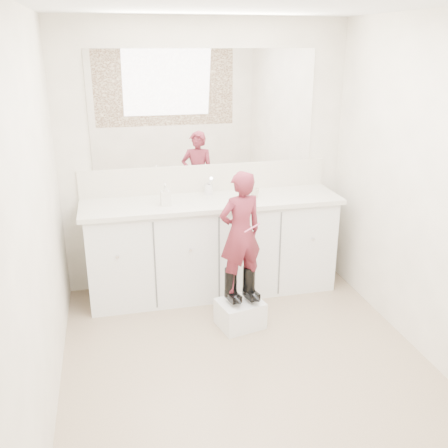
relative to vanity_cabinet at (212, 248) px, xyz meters
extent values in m
plane|color=#826D55|center=(0.00, -1.23, -0.42)|extent=(3.00, 3.00, 0.00)
plane|color=white|center=(0.00, -1.23, 1.97)|extent=(3.00, 3.00, 0.00)
plane|color=beige|center=(0.00, 0.27, 0.77)|extent=(2.60, 0.00, 2.60)
plane|color=beige|center=(0.00, -2.73, 0.77)|extent=(2.60, 0.00, 2.60)
plane|color=beige|center=(-1.30, -1.23, 0.78)|extent=(0.00, 3.00, 3.00)
plane|color=beige|center=(1.30, -1.23, 0.78)|extent=(0.00, 3.00, 3.00)
cube|color=silver|center=(0.00, 0.00, 0.00)|extent=(2.20, 0.55, 0.85)
cube|color=beige|center=(0.00, -0.01, 0.45)|extent=(2.28, 0.58, 0.04)
cube|color=beige|center=(0.00, 0.26, 0.59)|extent=(2.28, 0.03, 0.25)
cube|color=white|center=(0.00, 0.26, 1.22)|extent=(2.00, 0.02, 1.00)
cube|color=#472819|center=(0.00, -2.71, 1.22)|extent=(2.00, 0.01, 1.20)
cylinder|color=silver|center=(0.00, 0.15, 0.52)|extent=(0.08, 0.08, 0.10)
imported|color=#BFB299|center=(0.38, -0.03, 0.51)|extent=(0.11, 0.11, 0.08)
imported|color=beige|center=(-0.42, -0.08, 0.56)|extent=(0.09, 0.09, 0.19)
cube|color=silver|center=(0.09, -0.67, -0.31)|extent=(0.40, 0.36, 0.22)
imported|color=#A03140|center=(0.09, -0.65, 0.38)|extent=(0.40, 0.31, 0.97)
cylinder|color=#DF567C|center=(0.16, -0.73, 0.45)|extent=(0.13, 0.04, 0.06)
camera|label=1|loc=(-0.86, -4.11, 1.75)|focal=40.00mm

